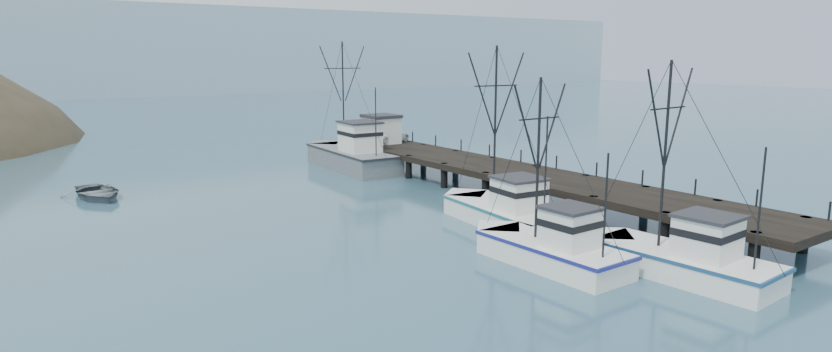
{
  "coord_description": "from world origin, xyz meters",
  "views": [
    {
      "loc": [
        -20.06,
        -19.41,
        10.62
      ],
      "look_at": [
        4.83,
        15.66,
        2.5
      ],
      "focal_mm": 28.0,
      "sensor_mm": 36.0,
      "label": 1
    }
  ],
  "objects_px": {
    "trawler_near": "(676,259)",
    "trawler_mid": "(548,249)",
    "work_vessel": "(351,155)",
    "motorboat": "(98,198)",
    "pier_shed": "(381,129)",
    "trawler_far": "(503,211)",
    "pier": "(511,173)",
    "pickup_truck": "(389,136)"
  },
  "relations": [
    {
      "from": "pier_shed",
      "to": "motorboat",
      "type": "xyz_separation_m",
      "value": [
        -25.82,
        -1.06,
        -3.42
      ]
    },
    {
      "from": "motorboat",
      "to": "pier",
      "type": "bearing_deg",
      "value": -38.92
    },
    {
      "from": "pier_shed",
      "to": "trawler_far",
      "type": "bearing_deg",
      "value": -104.46
    },
    {
      "from": "pier_shed",
      "to": "trawler_near",
      "type": "bearing_deg",
      "value": -99.33
    },
    {
      "from": "work_vessel",
      "to": "motorboat",
      "type": "height_order",
      "value": "work_vessel"
    },
    {
      "from": "trawler_far",
      "to": "work_vessel",
      "type": "height_order",
      "value": "work_vessel"
    },
    {
      "from": "trawler_mid",
      "to": "pickup_truck",
      "type": "distance_m",
      "value": 33.17
    },
    {
      "from": "pier_shed",
      "to": "motorboat",
      "type": "bearing_deg",
      "value": -177.64
    },
    {
      "from": "work_vessel",
      "to": "pier_shed",
      "type": "relative_size",
      "value": 4.46
    },
    {
      "from": "trawler_far",
      "to": "motorboat",
      "type": "distance_m",
      "value": 30.28
    },
    {
      "from": "trawler_mid",
      "to": "trawler_far",
      "type": "relative_size",
      "value": 0.86
    },
    {
      "from": "trawler_near",
      "to": "pier_shed",
      "type": "height_order",
      "value": "trawler_near"
    },
    {
      "from": "pier_shed",
      "to": "motorboat",
      "type": "height_order",
      "value": "pier_shed"
    },
    {
      "from": "trawler_far",
      "to": "motorboat",
      "type": "xyz_separation_m",
      "value": [
        -19.6,
        23.07,
        -0.82
      ]
    },
    {
      "from": "trawler_near",
      "to": "trawler_mid",
      "type": "height_order",
      "value": "trawler_near"
    },
    {
      "from": "trawler_near",
      "to": "trawler_mid",
      "type": "distance_m",
      "value": 6.14
    },
    {
      "from": "trawler_mid",
      "to": "pickup_truck",
      "type": "relative_size",
      "value": 2.04
    },
    {
      "from": "pier",
      "to": "pier_shed",
      "type": "xyz_separation_m",
      "value": [
        -0.31,
        18.0,
        1.73
      ]
    },
    {
      "from": "trawler_mid",
      "to": "pickup_truck",
      "type": "height_order",
      "value": "trawler_mid"
    },
    {
      "from": "work_vessel",
      "to": "motorboat",
      "type": "xyz_separation_m",
      "value": [
        -21.93,
        -0.32,
        -1.23
      ]
    },
    {
      "from": "trawler_mid",
      "to": "trawler_far",
      "type": "height_order",
      "value": "trawler_far"
    },
    {
      "from": "trawler_far",
      "to": "work_vessel",
      "type": "distance_m",
      "value": 23.5
    },
    {
      "from": "pier",
      "to": "pickup_truck",
      "type": "bearing_deg",
      "value": 88.2
    },
    {
      "from": "trawler_near",
      "to": "motorboat",
      "type": "bearing_deg",
      "value": 119.6
    },
    {
      "from": "trawler_far",
      "to": "pier",
      "type": "bearing_deg",
      "value": 43.17
    },
    {
      "from": "trawler_near",
      "to": "pier_shed",
      "type": "bearing_deg",
      "value": 80.67
    },
    {
      "from": "pier",
      "to": "work_vessel",
      "type": "bearing_deg",
      "value": 103.69
    },
    {
      "from": "work_vessel",
      "to": "trawler_near",
      "type": "bearing_deg",
      "value": -93.3
    },
    {
      "from": "work_vessel",
      "to": "pickup_truck",
      "type": "height_order",
      "value": "work_vessel"
    },
    {
      "from": "pier",
      "to": "trawler_mid",
      "type": "height_order",
      "value": "trawler_mid"
    },
    {
      "from": "pier",
      "to": "pickup_truck",
      "type": "height_order",
      "value": "pickup_truck"
    },
    {
      "from": "trawler_mid",
      "to": "motorboat",
      "type": "height_order",
      "value": "trawler_mid"
    },
    {
      "from": "trawler_near",
      "to": "trawler_mid",
      "type": "bearing_deg",
      "value": 129.43
    },
    {
      "from": "pier",
      "to": "trawler_mid",
      "type": "distance_m",
      "value": 16.78
    },
    {
      "from": "pickup_truck",
      "to": "pier",
      "type": "bearing_deg",
      "value": 159.72
    },
    {
      "from": "pier_shed",
      "to": "pier",
      "type": "bearing_deg",
      "value": -89.01
    },
    {
      "from": "trawler_mid",
      "to": "pier_shed",
      "type": "distance_m",
      "value": 32.95
    },
    {
      "from": "trawler_near",
      "to": "trawler_far",
      "type": "distance_m",
      "value": 11.96
    },
    {
      "from": "motorboat",
      "to": "pickup_truck",
      "type": "bearing_deg",
      "value": -3.69
    },
    {
      "from": "trawler_near",
      "to": "trawler_far",
      "type": "xyz_separation_m",
      "value": [
        -0.3,
        11.95,
        0.0
      ]
    },
    {
      "from": "motorboat",
      "to": "trawler_near",
      "type": "bearing_deg",
      "value": -66.37
    },
    {
      "from": "trawler_far",
      "to": "pickup_truck",
      "type": "height_order",
      "value": "trawler_far"
    }
  ]
}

